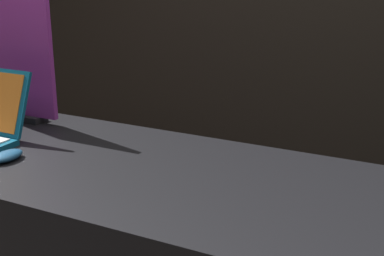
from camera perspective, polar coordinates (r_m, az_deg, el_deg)
mouse_front at (r=1.76m, az=-19.09°, el=-2.82°), size 0.07×0.11×0.03m
promo_stand_front at (r=2.13m, az=-17.99°, el=7.02°), size 0.32×0.07×0.50m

